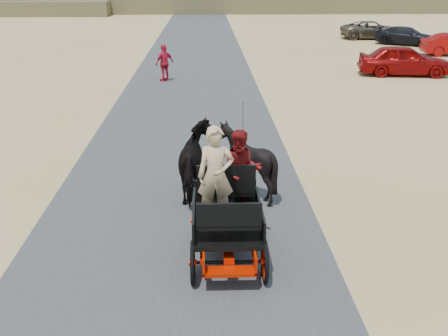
{
  "coord_description": "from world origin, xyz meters",
  "views": [
    {
      "loc": [
        0.62,
        -7.22,
        5.14
      ],
      "look_at": [
        0.99,
        3.74,
        1.2
      ],
      "focal_mm": 45.0,
      "sensor_mm": 36.0,
      "label": 1
    }
  ],
  "objects_px": {
    "pedestrian": "(165,63)",
    "car_d": "(373,30)",
    "carriage": "(227,239)",
    "horse_left": "(198,162)",
    "horse_right": "(245,162)",
    "car_c": "(407,36)",
    "car_a": "(404,60)"
  },
  "relations": [
    {
      "from": "horse_right",
      "to": "pedestrian",
      "type": "xyz_separation_m",
      "value": [
        -2.84,
        14.32,
        0.01
      ]
    },
    {
      "from": "carriage",
      "to": "car_a",
      "type": "distance_m",
      "value": 20.78
    },
    {
      "from": "carriage",
      "to": "car_d",
      "type": "relative_size",
      "value": 0.51
    },
    {
      "from": "horse_right",
      "to": "car_d",
      "type": "relative_size",
      "value": 0.36
    },
    {
      "from": "car_a",
      "to": "car_c",
      "type": "xyz_separation_m",
      "value": [
        4.1,
        11.47,
        -0.14
      ]
    },
    {
      "from": "pedestrian",
      "to": "car_c",
      "type": "xyz_separation_m",
      "value": [
        15.93,
        12.6,
        -0.25
      ]
    },
    {
      "from": "car_c",
      "to": "car_d",
      "type": "xyz_separation_m",
      "value": [
        -1.35,
        3.61,
        0.04
      ]
    },
    {
      "from": "car_c",
      "to": "pedestrian",
      "type": "bearing_deg",
      "value": 160.84
    },
    {
      "from": "carriage",
      "to": "horse_left",
      "type": "height_order",
      "value": "horse_left"
    },
    {
      "from": "pedestrian",
      "to": "car_d",
      "type": "relative_size",
      "value": 0.37
    },
    {
      "from": "horse_left",
      "to": "pedestrian",
      "type": "bearing_deg",
      "value": -83.07
    },
    {
      "from": "car_a",
      "to": "horse_right",
      "type": "bearing_deg",
      "value": 156.87
    },
    {
      "from": "carriage",
      "to": "horse_left",
      "type": "distance_m",
      "value": 3.09
    },
    {
      "from": "car_a",
      "to": "car_d",
      "type": "xyz_separation_m",
      "value": [
        2.75,
        15.08,
        -0.1
      ]
    },
    {
      "from": "carriage",
      "to": "car_c",
      "type": "xyz_separation_m",
      "value": [
        13.64,
        29.92,
        0.26
      ]
    },
    {
      "from": "carriage",
      "to": "car_a",
      "type": "relative_size",
      "value": 0.54
    },
    {
      "from": "carriage",
      "to": "horse_right",
      "type": "bearing_deg",
      "value": 79.61
    },
    {
      "from": "horse_left",
      "to": "car_c",
      "type": "distance_m",
      "value": 30.43
    },
    {
      "from": "carriage",
      "to": "car_d",
      "type": "distance_m",
      "value": 35.71
    },
    {
      "from": "pedestrian",
      "to": "car_a",
      "type": "relative_size",
      "value": 0.39
    },
    {
      "from": "car_a",
      "to": "pedestrian",
      "type": "bearing_deg",
      "value": 102.56
    },
    {
      "from": "car_d",
      "to": "pedestrian",
      "type": "bearing_deg",
      "value": 138.99
    },
    {
      "from": "pedestrian",
      "to": "carriage",
      "type": "bearing_deg",
      "value": 55.03
    },
    {
      "from": "pedestrian",
      "to": "car_d",
      "type": "xyz_separation_m",
      "value": [
        14.58,
        16.21,
        -0.21
      ]
    },
    {
      "from": "horse_left",
      "to": "car_d",
      "type": "distance_m",
      "value": 33.12
    },
    {
      "from": "carriage",
      "to": "car_c",
      "type": "bearing_deg",
      "value": 65.49
    },
    {
      "from": "carriage",
      "to": "pedestrian",
      "type": "distance_m",
      "value": 17.47
    },
    {
      "from": "car_a",
      "to": "car_d",
      "type": "bearing_deg",
      "value": -3.25
    },
    {
      "from": "horse_left",
      "to": "horse_right",
      "type": "distance_m",
      "value": 1.1
    },
    {
      "from": "horse_right",
      "to": "car_c",
      "type": "bearing_deg",
      "value": -115.94
    },
    {
      "from": "pedestrian",
      "to": "car_d",
      "type": "height_order",
      "value": "pedestrian"
    },
    {
      "from": "horse_right",
      "to": "car_a",
      "type": "bearing_deg",
      "value": -120.21
    }
  ]
}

